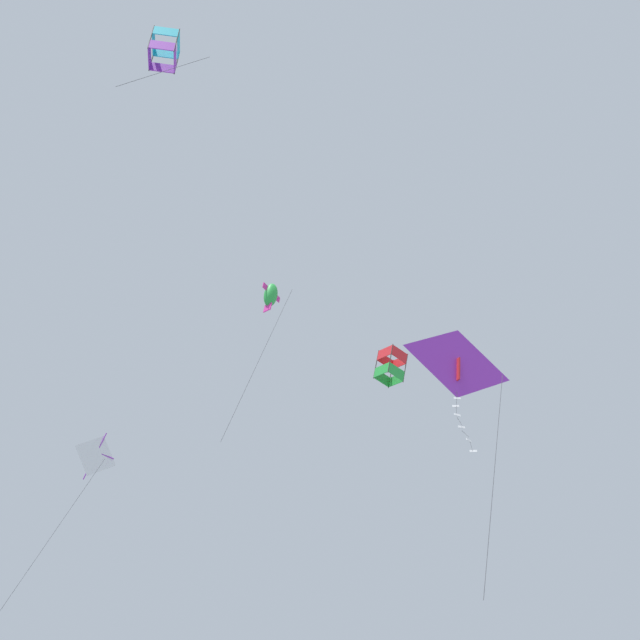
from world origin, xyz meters
TOP-DOWN VIEW (x-y plane):
  - kite_diamond_highest at (2.56, -8.99)m, footprint 2.79×1.75m
  - kite_box_near_left at (5.64, 6.98)m, footprint 2.10×1.83m
  - kite_delta_far_centre at (-3.86, 6.86)m, footprint 2.28×1.27m
  - kite_box_low_drifter at (-5.29, 1.74)m, footprint 1.02×1.25m
  - kite_fish_mid_left at (-1.37, -0.40)m, footprint 1.90×1.67m

SIDE VIEW (x-z plane):
  - kite_delta_far_centre at x=-3.86m, z-range 10.73..18.45m
  - kite_box_low_drifter at x=-5.29m, z-range 19.12..20.49m
  - kite_diamond_highest at x=2.56m, z-range 16.18..25.01m
  - kite_fish_mid_left at x=-1.37m, z-range 19.49..28.32m
  - kite_box_near_left at x=5.64m, z-range 21.07..27.53m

